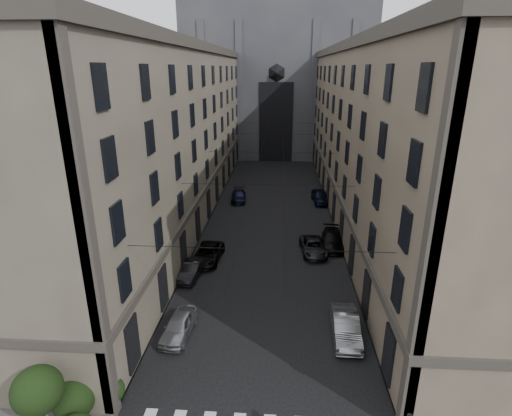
% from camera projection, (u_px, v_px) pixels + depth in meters
% --- Properties ---
extents(sidewalk_left, '(7.00, 80.00, 0.15)m').
position_uv_depth(sidewalk_left, '(184.00, 210.00, 48.25)').
color(sidewalk_left, '#383533').
rests_on(sidewalk_left, ground).
extents(sidewalk_right, '(7.00, 80.00, 0.15)m').
position_uv_depth(sidewalk_right, '(360.00, 214.00, 47.00)').
color(sidewalk_right, '#383533').
rests_on(sidewalk_right, ground).
extents(building_left, '(13.60, 60.60, 18.85)m').
position_uv_depth(building_left, '(154.00, 133.00, 45.34)').
color(building_left, '#514A3E').
rests_on(building_left, ground).
extents(building_right, '(13.60, 60.60, 18.85)m').
position_uv_depth(building_right, '(395.00, 136.00, 43.74)').
color(building_right, brown).
rests_on(building_right, ground).
extents(gothic_tower, '(35.00, 23.00, 58.00)m').
position_uv_depth(gothic_tower, '(278.00, 60.00, 78.39)').
color(gothic_tower, '#2D2D33').
rests_on(gothic_tower, ground).
extents(shrub_cluster, '(3.90, 4.40, 3.90)m').
position_uv_depth(shrub_cluster, '(65.00, 402.00, 18.40)').
color(shrub_cluster, black).
rests_on(shrub_cluster, sidewalk_left).
extents(tram_wires, '(14.00, 60.00, 0.43)m').
position_uv_depth(tram_wires, '(272.00, 153.00, 44.89)').
color(tram_wires, black).
rests_on(tram_wires, ground).
extents(car_left_near, '(2.00, 4.22, 1.39)m').
position_uv_depth(car_left_near, '(179.00, 326.00, 25.65)').
color(car_left_near, gray).
rests_on(car_left_near, ground).
extents(car_left_midnear, '(1.88, 4.08, 1.30)m').
position_uv_depth(car_left_midnear, '(192.00, 270.00, 32.83)').
color(car_left_midnear, black).
rests_on(car_left_midnear, ground).
extents(car_left_midfar, '(2.59, 5.01, 1.35)m').
position_uv_depth(car_left_midfar, '(208.00, 254.00, 35.61)').
color(car_left_midfar, black).
rests_on(car_left_midfar, ground).
extents(car_left_far, '(2.18, 4.64, 1.31)m').
position_uv_depth(car_left_far, '(239.00, 196.00, 51.64)').
color(car_left_far, black).
rests_on(car_left_far, ground).
extents(car_right_near, '(1.73, 4.69, 1.53)m').
position_uv_depth(car_right_near, '(346.00, 327.00, 25.47)').
color(car_right_near, gray).
rests_on(car_right_near, ground).
extents(car_right_midnear, '(2.57, 4.88, 1.31)m').
position_uv_depth(car_right_midnear, '(313.00, 247.00, 37.07)').
color(car_right_midnear, black).
rests_on(car_right_midnear, ground).
extents(car_right_midfar, '(2.41, 5.16, 1.46)m').
position_uv_depth(car_right_midfar, '(333.00, 240.00, 38.42)').
color(car_right_midfar, black).
rests_on(car_right_midfar, ground).
extents(car_right_far, '(2.30, 4.94, 1.64)m').
position_uv_depth(car_right_far, '(320.00, 196.00, 51.01)').
color(car_right_far, black).
rests_on(car_right_far, ground).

